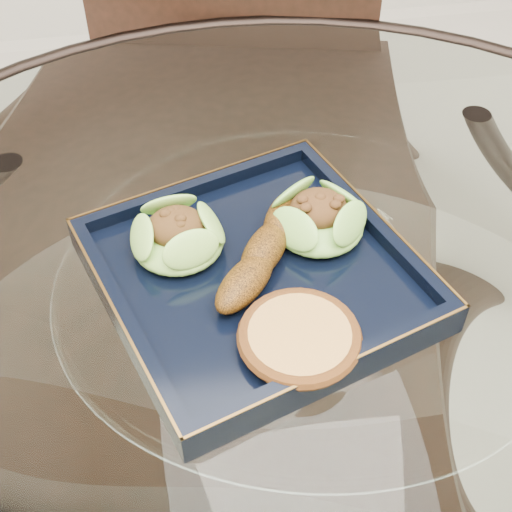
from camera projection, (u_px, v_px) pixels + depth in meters
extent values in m
cylinder|color=white|center=(302.00, 320.00, 0.65)|extent=(1.10, 1.10, 0.01)
torus|color=black|center=(302.00, 320.00, 0.65)|extent=(1.13, 1.13, 0.02)
cylinder|color=black|center=(424.00, 314.00, 1.15)|extent=(0.04, 0.04, 0.75)
cylinder|color=black|center=(71.00, 362.00, 1.08)|extent=(0.04, 0.04, 0.75)
cube|color=black|center=(223.00, 234.00, 1.09)|extent=(0.55, 0.55, 0.04)
cylinder|color=black|center=(97.00, 428.00, 1.15)|extent=(0.03, 0.03, 0.48)
cylinder|color=black|center=(337.00, 444.00, 1.13)|extent=(0.03, 0.03, 0.48)
cylinder|color=black|center=(141.00, 257.00, 1.42)|extent=(0.03, 0.03, 0.48)
cylinder|color=black|center=(335.00, 267.00, 1.40)|extent=(0.03, 0.03, 0.48)
cube|color=black|center=(256.00, 278.00, 0.66)|extent=(0.34, 0.34, 0.02)
ellipsoid|color=#508C28|center=(178.00, 238.00, 0.66)|extent=(0.10, 0.10, 0.03)
ellipsoid|color=#4E942B|center=(318.00, 220.00, 0.68)|extent=(0.11, 0.11, 0.03)
ellipsoid|color=#64380A|center=(265.00, 250.00, 0.65)|extent=(0.12, 0.15, 0.03)
cylinder|color=#CB8C43|center=(299.00, 339.00, 0.59)|extent=(0.10, 0.10, 0.02)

